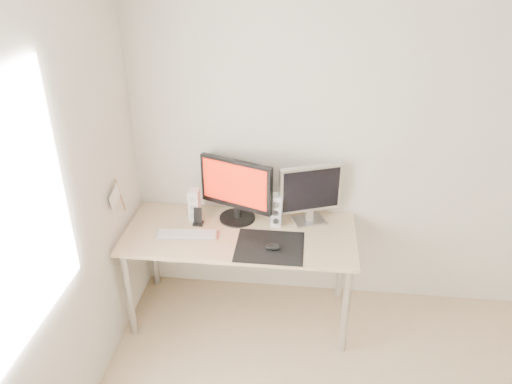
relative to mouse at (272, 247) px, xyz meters
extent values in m
plane|color=white|center=(0.69, 0.56, 0.50)|extent=(3.50, 0.00, 3.50)
cube|color=black|center=(-0.02, 0.03, -0.02)|extent=(0.45, 0.40, 0.00)
ellipsoid|color=black|center=(0.00, 0.00, 0.00)|extent=(0.10, 0.06, 0.04)
cube|color=#D1B587|center=(-0.24, 0.19, -0.04)|extent=(1.60, 0.70, 0.03)
cylinder|color=silver|center=(-0.98, -0.10, -0.40)|extent=(0.05, 0.05, 0.70)
cylinder|color=silver|center=(0.50, -0.10, -0.40)|extent=(0.05, 0.05, 0.70)
cylinder|color=silver|center=(-0.98, 0.48, -0.40)|extent=(0.05, 0.05, 0.70)
cylinder|color=silver|center=(0.50, 0.48, -0.40)|extent=(0.05, 0.05, 0.70)
cylinder|color=black|center=(-0.28, 0.36, -0.01)|extent=(0.34, 0.34, 0.02)
cylinder|color=black|center=(-0.28, 0.36, 0.05)|extent=(0.05, 0.05, 0.12)
cube|color=black|center=(-0.29, 0.36, 0.26)|extent=(0.53, 0.25, 0.36)
cube|color=red|center=(-0.30, 0.33, 0.27)|extent=(0.47, 0.19, 0.30)
cube|color=#B6B6B8|center=(0.23, 0.38, -0.01)|extent=(0.26, 0.23, 0.01)
cube|color=silver|center=(0.23, 0.38, 0.04)|extent=(0.06, 0.06, 0.10)
cube|color=silver|center=(0.23, 0.38, 0.24)|extent=(0.43, 0.20, 0.34)
cube|color=black|center=(0.24, 0.36, 0.24)|extent=(0.38, 0.15, 0.30)
cube|color=white|center=(-0.59, 0.33, 0.10)|extent=(0.08, 0.09, 0.24)
cylinder|color=#BDBDBF|center=(-0.59, 0.28, 0.03)|extent=(0.05, 0.01, 0.05)
cylinder|color=#B3B2B5|center=(-0.59, 0.28, 0.10)|extent=(0.05, 0.01, 0.05)
cylinder|color=silver|center=(-0.59, 0.28, 0.16)|extent=(0.05, 0.01, 0.05)
cube|color=white|center=(0.00, 0.31, 0.10)|extent=(0.08, 0.09, 0.24)
cylinder|color=#B5B5B7|center=(0.00, 0.27, 0.03)|extent=(0.05, 0.01, 0.05)
cylinder|color=silver|center=(0.00, 0.27, 0.10)|extent=(0.05, 0.01, 0.05)
cylinder|color=silver|center=(0.00, 0.27, 0.16)|extent=(0.05, 0.01, 0.05)
cube|color=#AEAEB0|center=(-0.60, 0.11, -0.02)|extent=(0.43, 0.15, 0.01)
cube|color=silver|center=(-0.60, 0.11, -0.01)|extent=(0.41, 0.14, 0.01)
cube|color=black|center=(-0.55, 0.26, -0.01)|extent=(0.07, 0.06, 0.02)
cube|color=black|center=(-0.55, 0.26, 0.05)|extent=(0.06, 0.03, 0.11)
cylinder|color=#A57F54|center=(-1.03, 0.11, 0.27)|extent=(0.01, 0.10, 0.29)
cube|color=white|center=(-1.03, 0.02, 0.31)|extent=(0.00, 0.19, 0.15)
camera|label=1|loc=(0.19, -2.70, 1.85)|focal=35.00mm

